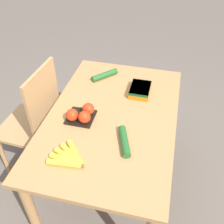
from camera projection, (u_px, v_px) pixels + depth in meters
ground_plane at (112, 182)px, 2.18m from camera, size 12.00×12.00×0.00m
dining_table at (112, 127)px, 1.77m from camera, size 1.28×0.82×0.74m
chair at (35, 122)px, 1.99m from camera, size 0.44×0.42×0.98m
banana_bunch at (69, 158)px, 1.41m from camera, size 0.19×0.20×0.03m
tomato_pack at (82, 114)px, 1.64m from camera, size 0.17×0.17×0.09m
carrot_bag at (140, 89)px, 1.86m from camera, size 0.19×0.14×0.05m
cucumber_near at (105, 75)px, 2.02m from camera, size 0.19×0.18×0.04m
cucumber_far at (124, 141)px, 1.50m from camera, size 0.22×0.12×0.04m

